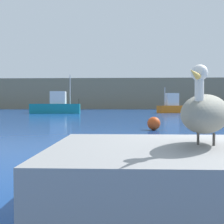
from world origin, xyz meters
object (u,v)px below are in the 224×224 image
fishing_boat_teal (56,106)px  mooring_buoy (154,123)px  pelican (205,113)px  fishing_boat_orange (173,106)px

fishing_boat_teal → mooring_buoy: bearing=-71.2°
pelican → fishing_boat_orange: fishing_boat_orange is taller
pelican → fishing_boat_orange: bearing=-163.9°
pelican → fishing_boat_orange: size_ratio=0.28×
fishing_boat_teal → fishing_boat_orange: 16.54m
fishing_boat_orange → mooring_buoy: fishing_boat_orange is taller
fishing_boat_teal → mooring_buoy: (10.58, -22.70, -0.71)m
fishing_boat_teal → fishing_boat_orange: size_ratio=1.42×
fishing_boat_teal → fishing_boat_orange: (16.35, 2.50, -0.04)m
pelican → mooring_buoy: 9.97m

